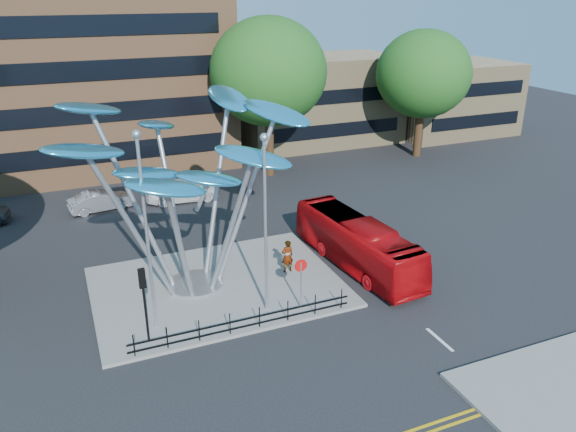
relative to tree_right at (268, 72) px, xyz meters
name	(u,v)px	position (x,y,z in m)	size (l,w,h in m)	color
ground	(281,349)	(-8.00, -22.00, -8.04)	(120.00, 120.00, 0.00)	black
traffic_island	(217,286)	(-9.00, -16.00, -7.96)	(12.00, 9.00, 0.15)	slate
low_building_near	(318,100)	(8.00, 8.00, -4.04)	(15.00, 8.00, 8.00)	tan
low_building_far	(451,98)	(22.00, 6.00, -4.54)	(12.00, 8.00, 7.00)	tan
tree_right	(268,72)	(0.00, 0.00, 0.00)	(8.80, 8.80, 12.11)	black
tree_far	(423,74)	(14.00, 0.00, -0.93)	(8.00, 8.00, 10.81)	black
leaf_sculpture	(184,154)	(-10.07, -15.32, -1.16)	(12.72, 9.54, 9.51)	#9EA0A5
street_lamp_left	(145,217)	(-12.50, -18.50, -2.68)	(0.36, 0.36, 8.80)	#9EA0A5
street_lamp_right	(265,209)	(-7.50, -19.00, -2.94)	(0.36, 0.36, 8.30)	#9EA0A5
traffic_light_island	(143,290)	(-13.00, -19.50, -5.42)	(0.28, 0.18, 3.42)	black
no_entry_sign_island	(301,275)	(-6.00, -19.48, -6.22)	(0.60, 0.10, 2.45)	#9EA0A5
pedestrian_railing_front	(245,322)	(-9.00, -20.30, -7.48)	(10.00, 0.06, 1.00)	black
red_bus	(357,243)	(-1.40, -16.52, -6.71)	(2.22, 9.49, 2.64)	#B6080D
pedestrian	(287,256)	(-5.21, -16.01, -7.00)	(0.65, 0.43, 1.78)	gray
parked_car_mid	(100,201)	(-13.25, -2.85, -7.35)	(1.44, 4.14, 1.36)	#989A9F
parked_car_right	(182,191)	(-7.76, -3.10, -7.30)	(2.06, 5.07, 1.47)	silver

